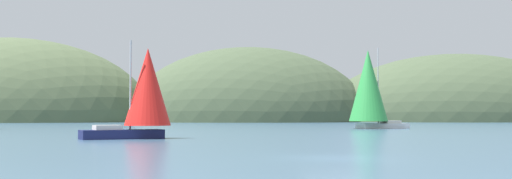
% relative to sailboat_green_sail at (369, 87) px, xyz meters
% --- Properties ---
extents(ground_plane, '(360.00, 360.00, 0.00)m').
position_rel_sailboat_green_sail_xyz_m(ground_plane, '(-15.43, -53.68, -5.34)').
color(ground_plane, '#385670').
extents(headland_right, '(72.92, 44.00, 35.52)m').
position_rel_sailboat_green_sail_xyz_m(headland_right, '(44.57, 81.32, -5.34)').
color(headland_right, '#425138').
rests_on(headland_right, ground_plane).
extents(headland_left, '(72.00, 44.00, 42.02)m').
position_rel_sailboat_green_sail_xyz_m(headland_left, '(-70.43, 81.32, -5.34)').
color(headland_left, '#4C5B3D').
rests_on(headland_left, ground_plane).
extents(headland_center, '(62.81, 44.00, 38.18)m').
position_rel_sailboat_green_sail_xyz_m(headland_center, '(-10.43, 81.32, -5.34)').
color(headland_center, '#425138').
rests_on(headland_center, ground_plane).
extents(sailboat_green_sail, '(9.21, 6.67, 10.55)m').
position_rel_sailboat_green_sail_xyz_m(sailboat_green_sail, '(0.00, 0.00, 0.00)').
color(sailboat_green_sail, white).
rests_on(sailboat_green_sail, ground_plane).
extents(sailboat_red_spinnaker, '(7.41, 5.20, 7.55)m').
position_rel_sailboat_green_sail_xyz_m(sailboat_red_spinnaker, '(-25.60, -30.98, -1.69)').
color(sailboat_red_spinnaker, '#191E4C').
rests_on(sailboat_red_spinnaker, ground_plane).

